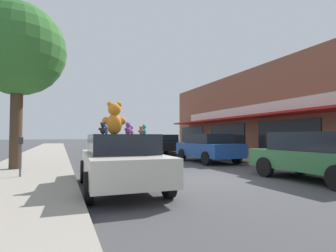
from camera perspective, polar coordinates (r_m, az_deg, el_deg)
name	(u,v)px	position (r m, az deg, el deg)	size (l,w,h in m)	color
ground_plane	(206,179)	(9.29, 8.30, -11.31)	(260.00, 260.00, 0.00)	#424244
sidewalk_near	(10,190)	(8.11, -31.11, -11.75)	(3.30, 90.00, 0.17)	gray
sidewalk_far	(325,169)	(13.23, 30.92, -7.94)	(3.30, 90.00, 0.17)	gray
plush_art_car	(120,160)	(7.45, -10.34, -7.23)	(2.17, 4.61, 1.52)	beige
teddy_bear_giant	(114,119)	(7.76, -11.61, 1.57)	(0.70, 0.43, 0.96)	orange
teddy_bear_pink	(132,130)	(7.97, -7.93, -0.89)	(0.17, 0.21, 0.28)	pink
teddy_bear_black	(103,128)	(6.29, -13.98, -0.49)	(0.20, 0.13, 0.28)	black
teddy_bear_yellow	(127,131)	(7.80, -8.96, -1.06)	(0.13, 0.17, 0.22)	yellow
teddy_bear_brown	(141,130)	(7.17, -5.90, -0.97)	(0.17, 0.14, 0.23)	olive
teddy_bear_teal	(144,130)	(7.57, -5.24, -0.80)	(0.17, 0.22, 0.29)	teal
teddy_bear_blue	(106,130)	(7.09, -13.32, -0.88)	(0.15, 0.17, 0.23)	blue
teddy_bear_purple	(128,129)	(7.16, -8.70, -0.54)	(0.24, 0.21, 0.33)	purple
parked_car_far_left	(316,155)	(9.87, 29.47, -5.48)	(1.96, 4.40, 1.61)	#336B3D
parked_car_far_center	(208,147)	(15.07, 8.60, -4.54)	(2.06, 4.50, 1.60)	#1E4793
parked_car_far_right	(161,143)	(21.80, -1.54, -3.80)	(2.17, 4.59, 1.60)	black
street_tree	(18,50)	(12.73, -29.88, 14.12)	(3.76, 3.76, 6.75)	#473323
parking_meter	(21,151)	(9.75, -29.43, -4.85)	(0.14, 0.10, 1.27)	#4C4C51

